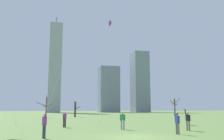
# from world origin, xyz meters

# --- Properties ---
(ground_plane) EXTENTS (400.00, 400.00, 0.00)m
(ground_plane) POSITION_xyz_m (0.00, 0.00, 0.00)
(ground_plane) COLOR #5B7A3D
(kite_flyer_midfield_right_yellow) EXTENTS (7.57, 2.16, 20.43)m
(kite_flyer_midfield_right_yellow) POSITION_xyz_m (5.17, 3.06, 3.87)
(kite_flyer_midfield_right_yellow) COLOR #726656
(kite_flyer_midfield_right_yellow) RESTS_ON ground
(kite_flyer_foreground_right_teal) EXTENTS (5.47, 9.72, 17.05)m
(kite_flyer_foreground_right_teal) POSITION_xyz_m (-4.93, -1.18, 4.29)
(kite_flyer_foreground_right_teal) COLOR #33384C
(kite_flyer_foreground_right_teal) RESTS_ON ground
(kite_flyer_midfield_left_blue) EXTENTS (0.41, 6.25, 15.87)m
(kite_flyer_midfield_left_blue) POSITION_xyz_m (3.65, 1.62, 3.26)
(kite_flyer_midfield_left_blue) COLOR #726656
(kite_flyer_midfield_left_blue) RESTS_ON ground
(bystander_strolling_midfield) EXTENTS (0.47, 0.33, 1.62)m
(bystander_strolling_midfield) POSITION_xyz_m (1.02, 5.97, 0.90)
(bystander_strolling_midfield) COLOR gray
(bystander_strolling_midfield) RESTS_ON ground
(bystander_watching_nearby) EXTENTS (0.40, 0.38, 1.62)m
(bystander_watching_nearby) POSITION_xyz_m (-3.95, 10.16, 0.90)
(bystander_watching_nearby) COLOR black
(bystander_watching_nearby) RESTS_ON ground
(distant_kite_high_overhead_purple) EXTENTS (3.21, 5.00, 17.66)m
(distant_kite_high_overhead_purple) POSITION_xyz_m (4.65, 24.51, 15.93)
(distant_kite_high_overhead_purple) COLOR purple
(distant_kite_high_overhead_purple) RESTS_ON ground
(bare_tree_center) EXTENTS (3.17, 1.01, 4.65)m
(bare_tree_center) POSITION_xyz_m (-5.49, 38.62, 2.29)
(bare_tree_center) COLOR brown
(bare_tree_center) RESTS_ON ground
(bare_tree_left_of_center) EXTENTS (1.54, 2.21, 3.54)m
(bare_tree_left_of_center) POSITION_xyz_m (1.11, 41.88, 1.92)
(bare_tree_left_of_center) COLOR #423326
(bare_tree_left_of_center) RESTS_ON ground
(bare_tree_right_of_center) EXTENTS (2.71, 2.33, 4.43)m
(bare_tree_right_of_center) POSITION_xyz_m (24.77, 38.39, 2.40)
(bare_tree_right_of_center) COLOR brown
(bare_tree_right_of_center) RESTS_ON ground
(skyline_wide_slab) EXTENTS (8.20, 9.00, 32.66)m
(skyline_wide_slab) POSITION_xyz_m (44.29, 109.39, 16.33)
(skyline_wide_slab) COLOR gray
(skyline_wide_slab) RESTS_ON ground
(skyline_squat_block) EXTENTS (6.23, 8.37, 48.96)m
(skyline_squat_block) POSITION_xyz_m (-1.06, 110.54, 22.46)
(skyline_squat_block) COLOR #9EA3AD
(skyline_squat_block) RESTS_ON ground
(skyline_short_annex) EXTENTS (10.52, 8.09, 24.34)m
(skyline_short_annex) POSITION_xyz_m (27.65, 112.73, 12.17)
(skyline_short_annex) COLOR gray
(skyline_short_annex) RESTS_ON ground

